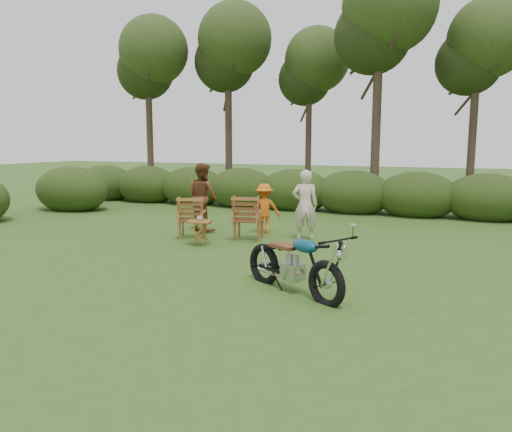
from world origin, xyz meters
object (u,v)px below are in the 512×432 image
at_px(side_table, 199,233).
at_px(adult_b, 203,231).
at_px(motorcycle, 293,292).
at_px(cup, 200,218).
at_px(child, 264,233).
at_px(lawn_chair_right, 249,239).
at_px(lawn_chair_left, 193,237).
at_px(adult_a, 304,239).

height_order(side_table, adult_b, adult_b).
relative_size(motorcycle, adult_b, 1.14).
xyz_separation_m(cup, child, (0.80, 1.92, -0.61)).
bearing_deg(child, side_table, 38.51).
bearing_deg(motorcycle, adult_b, 162.95).
distance_m(lawn_chair_right, cup, 1.41).
xyz_separation_m(lawn_chair_right, side_table, (-0.74, -1.08, 0.28)).
xyz_separation_m(side_table, adult_b, (-0.79, 1.63, -0.28)).
relative_size(side_table, child, 0.44).
relative_size(lawn_chair_left, child, 0.80).
distance_m(lawn_chair_right, adult_a, 1.34).
height_order(cup, child, cup).
relative_size(lawn_chair_left, adult_b, 0.57).
distance_m(lawn_chair_right, lawn_chair_left, 1.38).
xyz_separation_m(motorcycle, adult_b, (-3.84, 4.19, 0.00)).
distance_m(lawn_chair_left, child, 1.85).
height_order(lawn_chair_right, child, child).
height_order(lawn_chair_left, side_table, side_table).
height_order(side_table, cup, cup).
distance_m(lawn_chair_right, side_table, 1.34).
relative_size(cup, adult_a, 0.08).
bearing_deg(child, adult_b, -17.67).
relative_size(lawn_chair_right, adult_a, 0.63).
xyz_separation_m(lawn_chair_right, lawn_chair_left, (-1.33, -0.34, 0.00)).
xyz_separation_m(lawn_chair_left, child, (1.39, 1.22, 0.00)).
xyz_separation_m(cup, adult_b, (-0.79, 1.59, -0.61)).
relative_size(lawn_chair_left, cup, 7.41).
bearing_deg(lawn_chair_right, adult_b, -31.69).
bearing_deg(side_table, child, 67.91).
height_order(motorcycle, lawn_chair_right, motorcycle).
height_order(motorcycle, lawn_chair_left, motorcycle).
bearing_deg(lawn_chair_right, adult_a, -171.82).
relative_size(motorcycle, child, 1.61).
distance_m(adult_b, child, 1.62).
height_order(lawn_chair_right, cup, cup).
xyz_separation_m(lawn_chair_right, cup, (-0.74, -1.04, 0.61)).
bearing_deg(adult_a, child, -39.56).
bearing_deg(adult_a, motorcycle, 84.08).
distance_m(adult_a, adult_b, 2.79).
distance_m(lawn_chair_left, side_table, 0.99).
distance_m(side_table, adult_b, 1.83).
xyz_separation_m(motorcycle, adult_a, (-1.06, 4.10, 0.00)).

